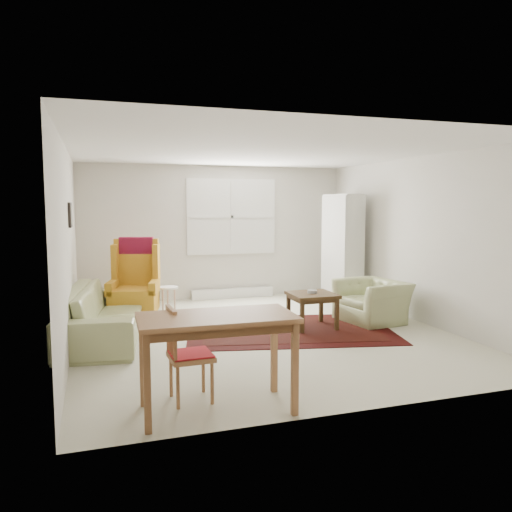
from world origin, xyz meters
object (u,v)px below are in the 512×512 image
object	(u,v)px
desk	(217,363)
desk_chair	(191,354)
armchair	(372,297)
cabinet	(343,249)
sofa	(104,303)
stool	(168,299)
coffee_table	(312,310)
wingback_chair	(134,279)

from	to	relation	value
desk	desk_chair	world-z (taller)	desk_chair
armchair	cabinet	xyz separation A→B (m)	(0.29, 1.52, 0.61)
sofa	armchair	xyz separation A→B (m)	(3.91, -0.27, -0.10)
stool	desk	xyz separation A→B (m)	(-0.16, -4.11, 0.21)
cabinet	desk	size ratio (longest dim) A/B	1.47
sofa	coffee_table	world-z (taller)	sofa
sofa	stool	distance (m)	1.73
coffee_table	stool	size ratio (longest dim) A/B	1.46
wingback_chair	sofa	bearing A→B (deg)	-100.60
sofa	armchair	size ratio (longest dim) A/B	2.45
coffee_table	desk	distance (m)	3.12
stool	desk_chair	distance (m)	3.83
armchair	cabinet	world-z (taller)	cabinet
armchair	coffee_table	size ratio (longest dim) A/B	1.53
sofa	desk_chair	bearing A→B (deg)	-155.97
sofa	cabinet	bearing A→B (deg)	-65.47
coffee_table	cabinet	xyz separation A→B (m)	(1.33, 1.60, 0.72)
cabinet	armchair	bearing A→B (deg)	-106.83
wingback_chair	coffee_table	world-z (taller)	wingback_chair
wingback_chair	cabinet	distance (m)	3.75
coffee_table	cabinet	size ratio (longest dim) A/B	0.32
sofa	stool	world-z (taller)	sofa
armchair	stool	distance (m)	3.29
sofa	desk	bearing A→B (deg)	-154.27
stool	desk_chair	bearing A→B (deg)	-95.03
armchair	stool	world-z (taller)	armchair
coffee_table	armchair	bearing A→B (deg)	4.77
wingback_chair	stool	size ratio (longest dim) A/B	2.92
coffee_table	stool	bearing A→B (deg)	137.01
wingback_chair	cabinet	bearing A→B (deg)	17.21
desk_chair	stool	bearing A→B (deg)	-7.83
stool	cabinet	xyz separation A→B (m)	(3.15, -0.10, 0.77)
sofa	cabinet	distance (m)	4.41
desk	stool	bearing A→B (deg)	87.75
armchair	stool	bearing A→B (deg)	-128.69
sofa	stool	xyz separation A→B (m)	(1.05, 1.35, -0.26)
armchair	cabinet	distance (m)	1.66
wingback_chair	cabinet	world-z (taller)	cabinet
armchair	stool	size ratio (longest dim) A/B	2.23
desk	desk_chair	xyz separation A→B (m)	(-0.17, 0.29, 0.01)
wingback_chair	coffee_table	size ratio (longest dim) A/B	2.00
armchair	stool	xyz separation A→B (m)	(-2.87, 1.62, -0.16)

